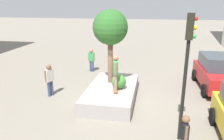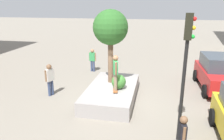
% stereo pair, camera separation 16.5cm
% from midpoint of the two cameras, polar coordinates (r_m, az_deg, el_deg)
% --- Properties ---
extents(ground_plane, '(120.00, 120.00, 0.00)m').
position_cam_midpoint_polar(ground_plane, '(11.78, 0.49, -7.67)').
color(ground_plane, gray).
extents(planter_ledge, '(4.69, 2.44, 0.69)m').
position_cam_midpoint_polar(planter_ledge, '(11.81, -0.40, -5.78)').
color(planter_ledge, gray).
rests_on(planter_ledge, ground).
extents(plaza_tree, '(1.84, 1.84, 3.92)m').
position_cam_midpoint_polar(plaza_tree, '(11.65, -0.85, 10.67)').
color(plaza_tree, brown).
rests_on(plaza_tree, planter_ledge).
extents(boxwood_shrub, '(0.47, 0.47, 0.47)m').
position_cam_midpoint_polar(boxwood_shrub, '(11.32, 0.96, -3.66)').
color(boxwood_shrub, '#3D7A33').
rests_on(boxwood_shrub, planter_ledge).
extents(hedge_clump, '(0.73, 0.73, 0.73)m').
position_cam_midpoint_polar(hedge_clump, '(11.29, 1.34, -3.02)').
color(hedge_clump, '#3D7A33').
rests_on(hedge_clump, planter_ledge).
extents(skateboard, '(0.82, 0.34, 0.07)m').
position_cam_midpoint_polar(skateboard, '(11.09, 0.50, -5.10)').
color(skateboard, brown).
rests_on(skateboard, planter_ledge).
extents(skateboarder, '(0.57, 0.32, 1.75)m').
position_cam_midpoint_polar(skateboarder, '(10.74, 0.52, -0.03)').
color(skateboarder, '#847056').
rests_on(skateboarder, skateboard).
extents(sedan_parked, '(4.33, 2.11, 1.99)m').
position_cam_midpoint_polar(sedan_parked, '(14.28, 24.91, -0.51)').
color(sedan_parked, '#B21E1E').
rests_on(sedan_parked, ground).
extents(traffic_light_corner, '(0.32, 0.36, 4.60)m').
position_cam_midpoint_polar(traffic_light_corner, '(7.82, 18.24, 2.97)').
color(traffic_light_corner, black).
rests_on(traffic_light_corner, ground).
extents(bystander_watching, '(0.54, 0.25, 1.59)m').
position_cam_midpoint_polar(bystander_watching, '(7.58, 17.48, -15.63)').
color(bystander_watching, '#847056').
rests_on(bystander_watching, ground).
extents(pedestrian_crossing, '(0.29, 0.56, 1.69)m').
position_cam_midpoint_polar(pedestrian_crossing, '(16.33, -5.59, 2.94)').
color(pedestrian_crossing, navy).
rests_on(pedestrian_crossing, ground).
extents(passerby_with_bag, '(0.56, 0.38, 1.78)m').
position_cam_midpoint_polar(passerby_with_bag, '(12.40, -16.15, -1.97)').
color(passerby_with_bag, navy).
rests_on(passerby_with_bag, ground).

